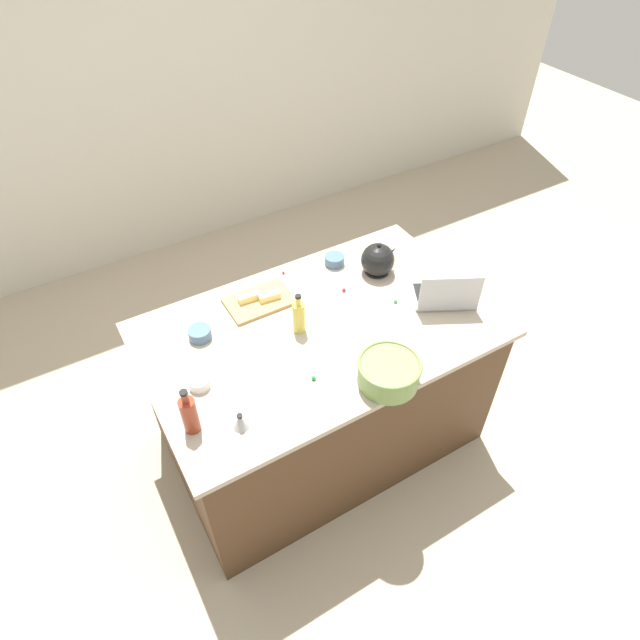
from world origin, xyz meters
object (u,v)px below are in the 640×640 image
(bottle_soy, at_px, (189,414))
(ramekin_medium, at_px, (334,260))
(bottle_oil, at_px, (299,317))
(ramekin_wide, at_px, (200,334))
(cutting_board, at_px, (260,301))
(kettle, at_px, (378,260))
(kitchen_timer, at_px, (240,421))
(laptop, at_px, (445,295))
(mixing_bowl_large, at_px, (389,372))
(ramekin_small, at_px, (199,383))
(butter_stick_left, at_px, (270,296))
(butter_stick_right, at_px, (249,298))

(bottle_soy, xyz_separation_m, ramekin_medium, (1.06, 0.63, -0.07))
(bottle_oil, height_order, ramekin_wide, bottle_oil)
(cutting_board, bearing_deg, kettle, -8.49)
(bottle_soy, relative_size, kitchen_timer, 3.06)
(kettle, xyz_separation_m, kitchen_timer, (-1.05, -0.55, -0.04))
(laptop, distance_m, bottle_oil, 0.76)
(kettle, bearing_deg, bottle_oil, -162.77)
(mixing_bowl_large, bearing_deg, kitchen_timer, 170.60)
(kettle, bearing_deg, ramekin_small, -166.68)
(cutting_board, bearing_deg, kitchen_timer, -121.48)
(laptop, distance_m, mixing_bowl_large, 0.62)
(laptop, height_order, mixing_bowl_large, laptop)
(kitchen_timer, bearing_deg, ramekin_wide, 85.49)
(laptop, bearing_deg, butter_stick_left, 149.59)
(ramekin_small, bearing_deg, laptop, -4.77)
(laptop, xyz_separation_m, bottle_oil, (-0.73, 0.19, 0.04))
(kettle, distance_m, ramekin_medium, 0.25)
(bottle_oil, relative_size, bottle_soy, 0.94)
(bottle_oil, bearing_deg, cutting_board, 105.64)
(bottle_soy, xyz_separation_m, kitchen_timer, (0.17, -0.09, -0.06))
(laptop, xyz_separation_m, bottle_soy, (-1.38, -0.09, 0.05))
(butter_stick_left, distance_m, butter_stick_right, 0.10)
(butter_stick_right, xyz_separation_m, ramekin_wide, (-0.30, -0.11, -0.01))
(kettle, bearing_deg, ramekin_wide, 179.21)
(bottle_soy, bearing_deg, butter_stick_left, 40.84)
(butter_stick_right, relative_size, ramekin_wide, 1.02)
(laptop, bearing_deg, butter_stick_right, 150.12)
(bottle_oil, relative_size, butter_stick_right, 2.01)
(kettle, height_order, ramekin_medium, kettle)
(kitchen_timer, bearing_deg, bottle_soy, 151.92)
(butter_stick_left, bearing_deg, kitchen_timer, -125.39)
(butter_stick_left, xyz_separation_m, ramekin_medium, (0.45, 0.10, -0.01))
(bottle_soy, height_order, kettle, bottle_soy)
(laptop, height_order, kitchen_timer, laptop)
(bottle_oil, relative_size, ramekin_wide, 2.05)
(ramekin_wide, bearing_deg, mixing_bowl_large, -47.77)
(mixing_bowl_large, bearing_deg, cutting_board, 108.82)
(mixing_bowl_large, bearing_deg, bottle_oil, 110.61)
(mixing_bowl_large, height_order, ramekin_small, mixing_bowl_large)
(butter_stick_right, relative_size, ramekin_medium, 1.03)
(laptop, height_order, ramekin_small, laptop)
(butter_stick_right, xyz_separation_m, kitchen_timer, (-0.35, -0.67, -0.00))
(kettle, relative_size, butter_stick_right, 1.94)
(bottle_oil, xyz_separation_m, butter_stick_right, (-0.12, 0.30, -0.05))
(mixing_bowl_large, distance_m, ramekin_small, 0.82)
(cutting_board, distance_m, kitchen_timer, 0.76)
(laptop, bearing_deg, kettle, 112.40)
(cutting_board, distance_m, butter_stick_left, 0.06)
(ramekin_medium, xyz_separation_m, ramekin_wide, (-0.85, -0.16, 0.00))
(bottle_soy, xyz_separation_m, butter_stick_right, (0.52, 0.58, -0.06))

